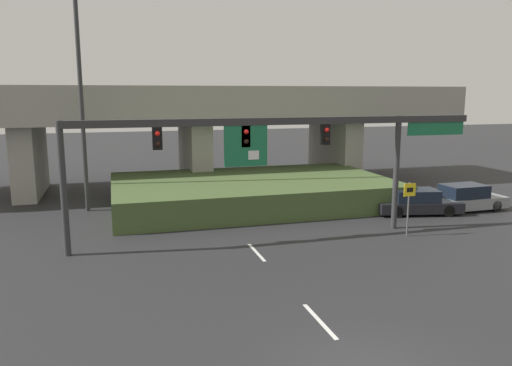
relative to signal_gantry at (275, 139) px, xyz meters
name	(u,v)px	position (x,y,z in m)	size (l,w,h in m)	color
lane_markings	(237,231)	(-1.37, 1.55, -4.59)	(0.14, 22.48, 0.01)	silver
signal_gantry	(275,139)	(0.00, 0.00, 0.00)	(19.12, 0.44, 5.55)	#2D2D30
speed_limit_sign	(409,201)	(6.10, -1.42, -2.92)	(0.60, 0.11, 2.58)	#4C4C4C
highway_light_pole_near	(79,57)	(-8.54, 8.18, 3.96)	(0.70, 0.36, 16.34)	#2D2D30
overpass_bridge	(194,119)	(-1.37, 14.14, 0.21)	(38.47, 8.62, 7.08)	gray
grass_embankment	(252,191)	(0.98, 7.36, -3.83)	(16.36, 9.87, 1.53)	#42562D
parked_sedan_near_right	(417,202)	(9.08, 2.32, -3.95)	(4.88, 2.70, 1.39)	black
parked_sedan_mid_right	(465,198)	(12.25, 2.30, -3.91)	(4.67, 1.94, 1.50)	gray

